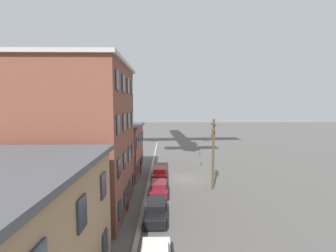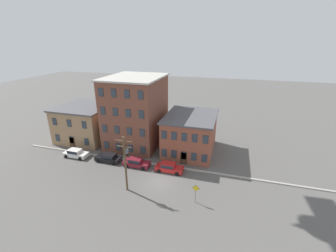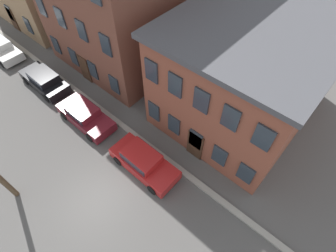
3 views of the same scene
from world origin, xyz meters
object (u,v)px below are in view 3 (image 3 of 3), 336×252
at_px(car_white, 0,48).
at_px(car_red, 143,161).
at_px(car_maroon, 85,115).
at_px(car_black, 44,80).

bearing_deg(car_white, car_red, 0.43).
bearing_deg(car_white, car_maroon, 0.42).
relative_size(car_black, car_red, 1.00).
xyz_separation_m(car_white, car_black, (6.48, 0.23, 0.00)).
bearing_deg(car_maroon, car_white, -179.58).
bearing_deg(car_black, car_white, -177.99).
distance_m(car_white, car_maroon, 11.69).
bearing_deg(car_maroon, car_red, 0.46).
xyz_separation_m(car_white, car_maroon, (11.69, 0.09, 0.00)).
relative_size(car_maroon, car_red, 1.00).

